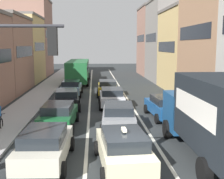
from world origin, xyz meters
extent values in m
cube|color=#A8A8A8|center=(-6.70, 20.00, 0.07)|extent=(2.60, 64.00, 0.14)
cube|color=silver|center=(-1.70, 20.00, 0.01)|extent=(0.16, 60.00, 0.01)
cube|color=silver|center=(1.70, 20.00, 0.01)|extent=(0.16, 60.00, 0.01)
cube|color=black|center=(-8.48, 22.00, 4.22)|extent=(0.02, 7.04, 1.10)
cube|color=tan|center=(-12.00, 30.80, 4.26)|extent=(7.00, 8.70, 8.51)
cube|color=black|center=(-8.48, 30.80, 4.68)|extent=(0.02, 7.04, 1.10)
cube|color=#66605B|center=(-12.00, 30.80, 8.66)|extent=(7.20, 8.70, 0.30)
cube|color=#936B5B|center=(-12.00, 39.60, 5.97)|extent=(7.00, 8.70, 11.93)
cube|color=black|center=(-8.48, 39.60, 6.56)|extent=(0.02, 7.04, 1.10)
cube|color=#936B5B|center=(9.90, 39.60, 5.43)|extent=(7.00, 8.70, 10.86)
cube|color=black|center=(6.38, 39.60, 5.98)|extent=(0.02, 7.04, 1.10)
cube|color=#66605B|center=(9.90, 39.60, 11.01)|extent=(7.20, 8.70, 0.30)
cube|color=gray|center=(9.90, 30.80, 5.33)|extent=(7.00, 8.70, 10.67)
cube|color=black|center=(6.38, 30.80, 5.87)|extent=(0.02, 7.04, 1.10)
cube|color=#66605B|center=(9.90, 30.80, 10.82)|extent=(7.20, 8.70, 0.30)
cube|color=tan|center=(9.90, 22.00, 4.26)|extent=(7.00, 8.70, 8.52)
cube|color=black|center=(6.38, 22.00, 4.69)|extent=(0.02, 7.04, 1.10)
cube|color=#66605B|center=(9.90, 22.00, 8.67)|extent=(7.20, 8.70, 0.30)
cube|color=black|center=(6.39, 13.20, 5.83)|extent=(0.02, 7.04, 1.10)
cylinder|color=#2D2D33|center=(-3.95, -0.67, 5.40)|extent=(3.50, 0.10, 0.10)
cube|color=black|center=(-2.55, -0.67, 4.95)|extent=(0.28, 0.28, 0.84)
sphere|color=red|center=(-2.55, -0.52, 5.21)|extent=(0.18, 0.18, 0.18)
sphere|color=#F2A519|center=(-2.55, -0.52, 4.95)|extent=(0.18, 0.18, 0.18)
sphere|color=green|center=(-2.55, -0.52, 4.69)|extent=(0.18, 0.18, 0.18)
cube|color=navy|center=(3.70, 5.14, 1.43)|extent=(2.40, 2.40, 1.90)
cube|color=black|center=(3.69, 6.35, 1.81)|extent=(2.02, 0.03, 0.70)
cube|color=black|center=(3.70, 1.38, 2.18)|extent=(2.41, 5.44, 2.80)
cube|color=white|center=(2.49, 1.38, 2.46)|extent=(0.03, 4.48, 0.90)
cylinder|color=black|center=(2.50, 5.22, 0.48)|extent=(0.30, 0.96, 0.96)
cylinder|color=black|center=(4.90, 5.22, 0.48)|extent=(0.30, 0.96, 0.96)
cylinder|color=black|center=(2.50, -0.06, 0.48)|extent=(0.30, 0.96, 0.96)
cube|color=beige|center=(-0.20, 1.58, 0.67)|extent=(2.09, 4.41, 0.70)
cube|color=#1E2328|center=(-0.18, 1.38, 1.23)|extent=(1.74, 2.51, 0.52)
cube|color=#F2EACC|center=(-0.18, 1.38, 1.60)|extent=(0.19, 0.45, 0.12)
cylinder|color=black|center=(-1.21, 2.98, 0.32)|extent=(0.26, 0.65, 0.64)
cylinder|color=black|center=(0.62, 3.10, 0.32)|extent=(0.26, 0.65, 0.64)
cylinder|color=black|center=(-1.02, 0.06, 0.32)|extent=(0.26, 0.65, 0.64)
cylinder|color=black|center=(0.82, 0.18, 0.32)|extent=(0.26, 0.65, 0.64)
cube|color=beige|center=(-3.36, 2.17, 0.67)|extent=(1.96, 4.37, 0.70)
cube|color=#1E2328|center=(-3.37, 1.97, 1.23)|extent=(1.67, 2.47, 0.52)
cylinder|color=black|center=(-4.23, 3.67, 0.32)|extent=(0.24, 0.65, 0.64)
cylinder|color=black|center=(-2.39, 3.60, 0.32)|extent=(0.24, 0.65, 0.64)
cylinder|color=black|center=(-4.34, 0.74, 0.32)|extent=(0.24, 0.65, 0.64)
cylinder|color=black|center=(-2.50, 0.67, 0.32)|extent=(0.24, 0.65, 0.64)
cube|color=gray|center=(0.09, 7.14, 0.67)|extent=(2.07, 4.40, 0.70)
cube|color=#1E2328|center=(0.07, 6.94, 1.23)|extent=(1.73, 2.50, 0.52)
cylinder|color=black|center=(-0.74, 8.66, 0.32)|extent=(0.26, 0.65, 0.64)
cylinder|color=black|center=(1.10, 8.54, 0.32)|extent=(0.26, 0.65, 0.64)
cylinder|color=black|center=(-0.92, 5.74, 0.32)|extent=(0.26, 0.65, 0.64)
cylinder|color=black|center=(0.91, 5.62, 0.32)|extent=(0.26, 0.65, 0.64)
cube|color=#19592D|center=(-3.42, 7.50, 0.67)|extent=(1.99, 4.38, 0.70)
cube|color=#1E2328|center=(-3.43, 7.30, 1.23)|extent=(1.69, 2.48, 0.52)
cylinder|color=black|center=(-4.27, 9.00, 0.32)|extent=(0.25, 0.65, 0.64)
cylinder|color=black|center=(-2.43, 8.92, 0.32)|extent=(0.25, 0.65, 0.64)
cylinder|color=black|center=(-4.40, 6.08, 0.32)|extent=(0.25, 0.65, 0.64)
cylinder|color=black|center=(-2.56, 6.00, 0.32)|extent=(0.25, 0.65, 0.64)
cube|color=silver|center=(0.06, 13.48, 0.67)|extent=(1.80, 4.30, 0.70)
cube|color=#1E2328|center=(0.06, 13.28, 1.23)|extent=(1.59, 2.41, 0.52)
cylinder|color=black|center=(-0.86, 14.95, 0.32)|extent=(0.22, 0.64, 0.64)
cylinder|color=black|center=(0.98, 14.95, 0.32)|extent=(0.22, 0.64, 0.64)
cylinder|color=black|center=(-0.86, 12.02, 0.32)|extent=(0.22, 0.64, 0.64)
cylinder|color=black|center=(0.98, 12.02, 0.32)|extent=(0.22, 0.64, 0.64)
cube|color=black|center=(-3.44, 13.03, 0.67)|extent=(2.09, 4.41, 0.70)
cube|color=#1E2328|center=(-3.43, 12.83, 1.23)|extent=(1.74, 2.51, 0.52)
cylinder|color=black|center=(-4.46, 14.43, 0.32)|extent=(0.26, 0.65, 0.64)
cylinder|color=black|center=(-2.62, 14.55, 0.32)|extent=(0.26, 0.65, 0.64)
cylinder|color=black|center=(-4.26, 11.51, 0.32)|extent=(0.26, 0.65, 0.64)
cylinder|color=black|center=(-2.43, 11.63, 0.32)|extent=(0.26, 0.65, 0.64)
cube|color=#B29319|center=(-0.01, 18.86, 0.67)|extent=(1.88, 4.33, 0.70)
cube|color=#1E2328|center=(-0.02, 18.66, 1.23)|extent=(1.63, 2.44, 0.52)
cylinder|color=black|center=(-0.91, 20.34, 0.32)|extent=(0.23, 0.64, 0.64)
cylinder|color=black|center=(0.93, 20.31, 0.32)|extent=(0.23, 0.64, 0.64)
cylinder|color=black|center=(-0.96, 17.42, 0.32)|extent=(0.23, 0.64, 0.64)
cylinder|color=black|center=(0.88, 17.38, 0.32)|extent=(0.23, 0.64, 0.64)
cube|color=#759EB7|center=(-3.54, 19.01, 0.67)|extent=(1.85, 4.32, 0.70)
cube|color=#1E2328|center=(-3.54, 18.81, 1.23)|extent=(1.61, 2.43, 0.52)
cylinder|color=black|center=(-4.44, 20.48, 0.32)|extent=(0.23, 0.64, 0.64)
cylinder|color=black|center=(-2.60, 20.46, 0.32)|extent=(0.23, 0.64, 0.64)
cylinder|color=black|center=(-4.48, 17.56, 0.32)|extent=(0.23, 0.64, 0.64)
cylinder|color=black|center=(-2.64, 17.54, 0.32)|extent=(0.23, 0.64, 0.64)
cube|color=#194C8C|center=(3.40, 9.57, 0.67)|extent=(2.08, 4.41, 0.70)
cube|color=#1E2328|center=(3.42, 9.37, 1.23)|extent=(1.74, 2.51, 0.52)
cylinder|color=black|center=(2.39, 10.97, 0.32)|extent=(0.26, 0.65, 0.64)
cylinder|color=black|center=(4.23, 11.09, 0.32)|extent=(0.26, 0.65, 0.64)
cylinder|color=black|center=(2.58, 8.05, 0.32)|extent=(0.26, 0.65, 0.64)
cylinder|color=black|center=(4.42, 8.17, 0.32)|extent=(0.26, 0.65, 0.64)
cube|color=#1E6033|center=(-3.34, 28.59, 1.70)|extent=(2.54, 10.51, 2.40)
cube|color=black|center=(-3.34, 28.59, 2.06)|extent=(2.57, 9.88, 0.70)
cylinder|color=black|center=(-4.58, 32.38, 0.50)|extent=(0.30, 1.00, 1.00)
cylinder|color=black|center=(-2.08, 32.37, 0.50)|extent=(0.30, 1.00, 1.00)
cylinder|color=black|center=(-4.60, 25.45, 0.50)|extent=(0.30, 1.00, 1.00)
cylinder|color=black|center=(-2.10, 25.44, 0.50)|extent=(0.30, 1.00, 1.00)
torus|color=black|center=(-6.69, 7.30, 0.34)|extent=(0.13, 0.68, 0.68)
cylinder|color=black|center=(-6.68, 7.19, 0.97)|extent=(0.50, 0.08, 0.04)
cylinder|color=#232833|center=(-6.55, 6.73, 0.91)|extent=(0.18, 0.45, 0.30)
camera|label=1|loc=(-1.33, -9.72, 4.83)|focal=47.63mm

